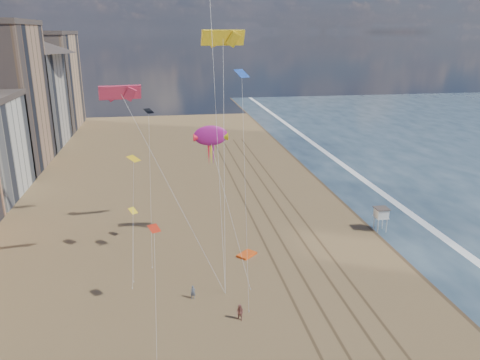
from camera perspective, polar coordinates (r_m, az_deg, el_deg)
name	(u,v)px	position (r m, az deg, el deg)	size (l,w,h in m)	color
wet_sand	(369,203)	(79.36, 15.49, -2.69)	(260.00, 260.00, 0.00)	#42301E
foam	(393,201)	(81.17, 18.19, -2.48)	(260.00, 260.00, 0.00)	white
tracks	(287,234)	(65.21, 5.81, -6.60)	(7.68, 120.00, 0.01)	brown
lifeguard_stand	(381,213)	(67.91, 16.84, -3.90)	(1.90, 1.90, 3.42)	silver
grounded_kite	(247,255)	(59.06, 0.82, -9.07)	(2.36, 1.50, 0.27)	#FF5615
show_kite	(211,136)	(58.65, -3.59, 5.38)	(4.40, 7.10, 18.95)	#A2197E
kite_flyer_a	(193,292)	(50.33, -5.75, -13.47)	(0.54, 0.35, 1.48)	#525B6A
kite_flyer_b	(240,313)	(46.80, -0.01, -15.86)	(0.82, 0.64, 1.68)	#8C4E47
small_kites	(163,149)	(53.82, -9.34, 3.73)	(14.30, 21.71, 19.37)	yellow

